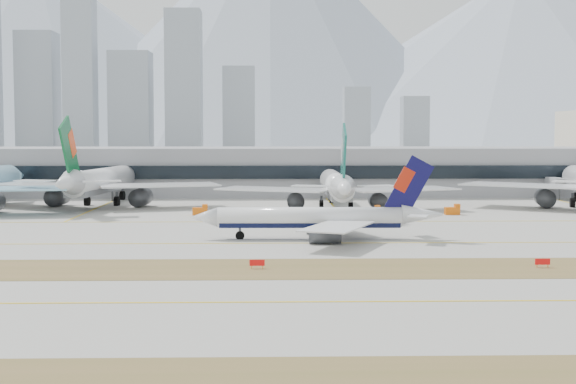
{
  "coord_description": "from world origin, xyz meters",
  "views": [
    {
      "loc": [
        -2.39,
        -146.82,
        19.54
      ],
      "look_at": [
        1.55,
        18.0,
        7.5
      ],
      "focal_mm": 50.0,
      "sensor_mm": 36.0,
      "label": 1
    }
  ],
  "objects_px": {
    "terminal": "(276,170)",
    "widebody_eva": "(100,182)",
    "widebody_cathay": "(336,187)",
    "taxiing_airliner": "(319,219)"
  },
  "relations": [
    {
      "from": "taxiing_airliner",
      "to": "widebody_cathay",
      "type": "relative_size",
      "value": 0.75
    },
    {
      "from": "terminal",
      "to": "widebody_eva",
      "type": "bearing_deg",
      "value": -136.98
    },
    {
      "from": "widebody_eva",
      "to": "widebody_cathay",
      "type": "bearing_deg",
      "value": -94.87
    },
    {
      "from": "taxiing_airliner",
      "to": "terminal",
      "type": "xyz_separation_m",
      "value": [
        -6.88,
        114.16,
        3.7
      ]
    },
    {
      "from": "taxiing_airliner",
      "to": "widebody_cathay",
      "type": "bearing_deg",
      "value": -97.09
    },
    {
      "from": "taxiing_airliner",
      "to": "terminal",
      "type": "relative_size",
      "value": 0.17
    },
    {
      "from": "widebody_eva",
      "to": "terminal",
      "type": "height_order",
      "value": "widebody_eva"
    },
    {
      "from": "widebody_cathay",
      "to": "widebody_eva",
      "type": "bearing_deg",
      "value": 79.96
    },
    {
      "from": "widebody_eva",
      "to": "widebody_cathay",
      "type": "relative_size",
      "value": 1.08
    },
    {
      "from": "taxiing_airliner",
      "to": "widebody_eva",
      "type": "relative_size",
      "value": 0.69
    }
  ]
}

